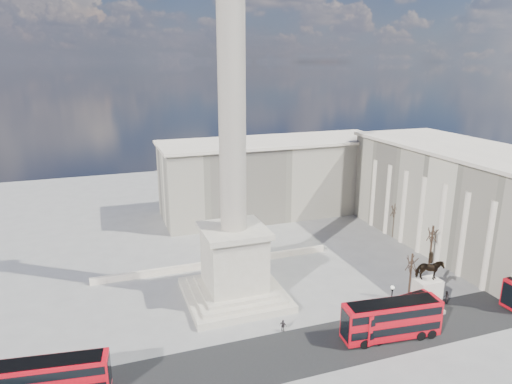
{
  "coord_description": "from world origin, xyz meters",
  "views": [
    {
      "loc": [
        -16.74,
        -52.45,
        33.08
      ],
      "look_at": [
        2.64,
        3.11,
        16.28
      ],
      "focal_mm": 32.0,
      "sensor_mm": 36.0,
      "label": 1
    }
  ],
  "objects": [
    {
      "name": "pedestrian_crossing",
      "position": [
        3.31,
        -5.43,
        0.82
      ],
      "size": [
        1.0,
        0.92,
        1.65
      ],
      "primitive_type": "imported",
      "rotation": [
        0.0,
        0.0,
        2.46
      ],
      "color": "black",
      "rests_on": "ground"
    },
    {
      "name": "ground",
      "position": [
        0.0,
        0.0,
        0.0
      ],
      "size": [
        180.0,
        180.0,
        0.0
      ],
      "primitive_type": "plane",
      "color": "gray",
      "rests_on": "ground"
    },
    {
      "name": "victorian_lamp",
      "position": [
        16.87,
        -8.8,
        3.4
      ],
      "size": [
        0.5,
        0.5,
        5.78
      ],
      "rotation": [
        0.0,
        0.0,
        -0.42
      ],
      "color": "black",
      "rests_on": "ground"
    },
    {
      "name": "pedestrian_standing",
      "position": [
        27.91,
        -6.5,
        0.94
      ],
      "size": [
        1.15,
        1.11,
        1.87
      ],
      "primitive_type": "imported",
      "rotation": [
        0.0,
        0.0,
        3.78
      ],
      "color": "black",
      "rests_on": "ground"
    },
    {
      "name": "balustrade_wall",
      "position": [
        0.0,
        16.0,
        0.55
      ],
      "size": [
        40.0,
        0.6,
        1.1
      ],
      "primitive_type": "cube",
      "color": "beige",
      "rests_on": "ground"
    },
    {
      "name": "red_bus_b",
      "position": [
        15.4,
        -11.14,
        2.62
      ],
      "size": [
        12.55,
        4.06,
        5.0
      ],
      "rotation": [
        0.0,
        0.0,
        -0.1
      ],
      "color": "red",
      "rests_on": "ground"
    },
    {
      "name": "building_east",
      "position": [
        45.0,
        10.0,
        9.32
      ],
      "size": [
        19.0,
        46.0,
        18.6
      ],
      "color": "beige",
      "rests_on": "ground"
    },
    {
      "name": "pedestrian_walking",
      "position": [
        23.68,
        -6.5,
        0.77
      ],
      "size": [
        0.67,
        0.58,
        1.54
      ],
      "primitive_type": "imported",
      "rotation": [
        0.0,
        0.0,
        0.46
      ],
      "color": "black",
      "rests_on": "ground"
    },
    {
      "name": "bare_tree_far",
      "position": [
        36.09,
        17.57,
        5.72
      ],
      "size": [
        1.78,
        1.78,
        7.25
      ],
      "rotation": [
        0.0,
        0.0,
        -0.03
      ],
      "color": "#332319",
      "rests_on": "ground"
    },
    {
      "name": "red_bus_a",
      "position": [
        -23.21,
        -8.87,
        2.35
      ],
      "size": [
        11.28,
        3.97,
        4.48
      ],
      "rotation": [
        0.0,
        0.0,
        -0.13
      ],
      "color": "red",
      "rests_on": "ground"
    },
    {
      "name": "bare_tree_near",
      "position": [
        23.49,
        -3.92,
        5.96
      ],
      "size": [
        1.73,
        1.73,
        7.56
      ],
      "rotation": [
        0.0,
        0.0,
        0.19
      ],
      "color": "#332319",
      "rests_on": "ground"
    },
    {
      "name": "building_northeast",
      "position": [
        20.0,
        40.0,
        8.32
      ],
      "size": [
        51.0,
        17.0,
        16.6
      ],
      "color": "beige",
      "rests_on": "ground"
    },
    {
      "name": "asphalt_road",
      "position": [
        5.0,
        -10.0,
        0.0
      ],
      "size": [
        120.0,
        9.0,
        0.01
      ],
      "primitive_type": "cube",
      "color": "#242424",
      "rests_on": "ground"
    },
    {
      "name": "red_bus_c",
      "position": [
        16.76,
        -10.4,
        2.32
      ],
      "size": [
        11.13,
        3.79,
        4.42
      ],
      "rotation": [
        0.0,
        0.0,
        0.12
      ],
      "color": "red",
      "rests_on": "ground"
    },
    {
      "name": "equestrian_statue",
      "position": [
        23.68,
        -7.31,
        3.13
      ],
      "size": [
        4.32,
        3.24,
        8.91
      ],
      "color": "beige",
      "rests_on": "ground"
    },
    {
      "name": "bare_tree_mid",
      "position": [
        33.74,
        4.14,
        6.06
      ],
      "size": [
        2.03,
        2.03,
        7.7
      ],
      "rotation": [
        0.0,
        0.0,
        -0.13
      ],
      "color": "#332319",
      "rests_on": "ground"
    },
    {
      "name": "nelsons_column",
      "position": [
        0.0,
        5.0,
        12.92
      ],
      "size": [
        14.0,
        14.0,
        49.85
      ],
      "color": "beige",
      "rests_on": "ground"
    }
  ]
}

